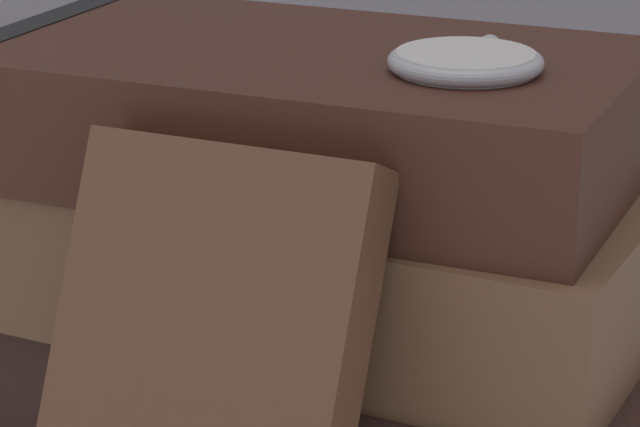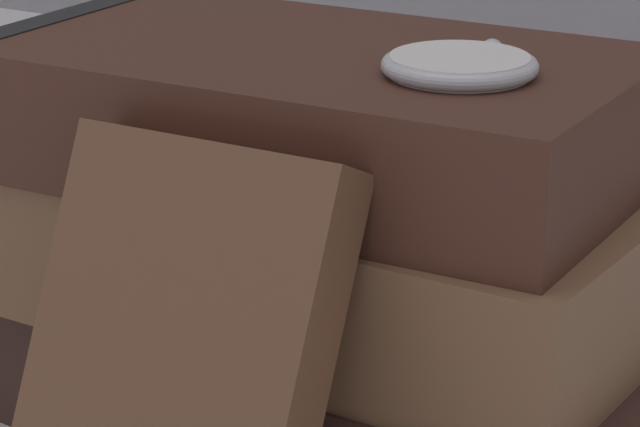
% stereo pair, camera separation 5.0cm
% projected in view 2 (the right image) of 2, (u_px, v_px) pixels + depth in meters
% --- Properties ---
extents(book_flat_bottom, '(0.24, 0.15, 0.05)m').
position_uv_depth(book_flat_bottom, '(346.00, 371.00, 0.52)').
color(book_flat_bottom, '#331E19').
rests_on(book_flat_bottom, ground_plane).
extents(book_flat_middle, '(0.23, 0.13, 0.05)m').
position_uv_depth(book_flat_middle, '(315.00, 238.00, 0.51)').
color(book_flat_middle, brown).
rests_on(book_flat_middle, book_flat_bottom).
extents(book_flat_top, '(0.21, 0.12, 0.04)m').
position_uv_depth(book_flat_top, '(297.00, 109.00, 0.49)').
color(book_flat_top, '#422319').
rests_on(book_flat_top, book_flat_middle).
extents(book_leaning_front, '(0.09, 0.07, 0.13)m').
position_uv_depth(book_leaning_front, '(178.00, 392.00, 0.42)').
color(book_leaning_front, brown).
rests_on(book_leaning_front, ground_plane).
extents(pocket_watch, '(0.05, 0.05, 0.01)m').
position_uv_depth(pocket_watch, '(460.00, 65.00, 0.45)').
color(pocket_watch, silver).
rests_on(pocket_watch, book_flat_top).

